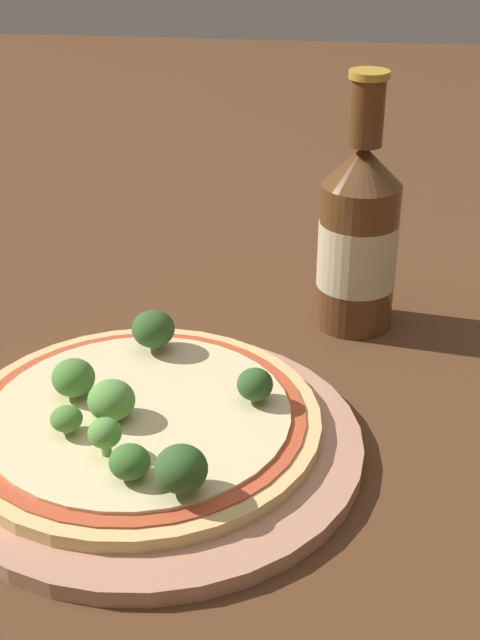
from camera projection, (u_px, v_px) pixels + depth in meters
ground_plane at (138, 449)px, 0.64m from camera, size 3.00×3.00×0.00m
plate at (154, 442)px, 0.64m from camera, size 0.30×0.30×0.01m
pizza at (145, 420)px, 0.64m from camera, size 0.26×0.26×0.01m
broccoli_floret_0 at (153, 329)px, 0.70m from camera, size 0.03×0.03×0.03m
broccoli_floret_1 at (105, 434)px, 0.58m from camera, size 0.02×0.02×0.03m
broccoli_floret_2 at (255, 385)px, 0.64m from camera, size 0.03×0.03×0.03m
broccoli_floret_3 at (130, 462)px, 0.56m from camera, size 0.03×0.03×0.02m
broccoli_floret_4 at (66, 419)px, 0.61m from camera, size 0.02×0.02×0.02m
broccoli_floret_5 at (111, 402)px, 0.62m from camera, size 0.03×0.03×0.03m
broccoli_floret_6 at (73, 378)px, 0.64m from camera, size 0.03×0.03×0.03m
broccoli_floret_7 at (181, 469)px, 0.55m from camera, size 0.03×0.03×0.03m
beer_bottle at (358, 236)px, 0.77m from camera, size 0.07×0.07×0.23m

